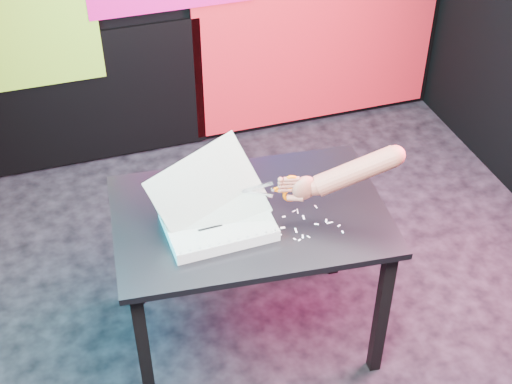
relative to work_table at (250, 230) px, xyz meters
name	(u,v)px	position (x,y,z in m)	size (l,w,h in m)	color
room	(312,55)	(0.30, 0.15, 0.70)	(3.01, 3.01, 2.71)	black
backdrop	(226,1)	(0.36, 1.61, 0.30)	(2.88, 0.05, 2.08)	red
work_table	(250,230)	(0.00, 0.00, 0.00)	(1.19, 0.85, 0.75)	black
printout_stack	(217,221)	(-0.15, -0.05, 0.13)	(0.49, 0.32, 0.39)	white
scissors	(287,189)	(0.13, -0.07, 0.24)	(0.23, 0.06, 0.13)	silver
hand_forearm	(347,174)	(0.37, -0.12, 0.30)	(0.48, 0.16, 0.23)	#AC503B
paper_clippings	(306,225)	(0.20, -0.14, 0.10)	(0.26, 0.20, 0.00)	white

